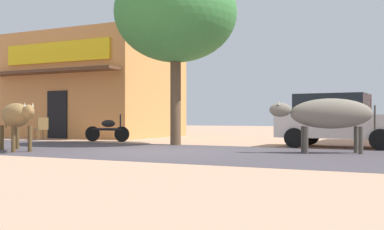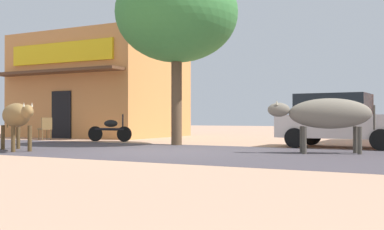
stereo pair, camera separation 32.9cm
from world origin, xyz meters
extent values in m
plane|color=tan|center=(0.00, 0.00, 0.00)|extent=(80.00, 80.00, 0.00)
cube|color=#453F45|center=(0.00, 0.00, 0.00)|extent=(72.00, 5.88, 0.00)
cube|color=#D98C4C|center=(-8.38, 7.66, 2.44)|extent=(7.19, 5.53, 4.88)
cube|color=yellow|center=(-8.38, 4.84, 3.80)|extent=(5.75, 0.10, 0.90)
cube|color=brown|center=(-8.38, 4.45, 2.93)|extent=(6.91, 0.90, 0.12)
cube|color=black|center=(-8.35, 4.87, 1.05)|extent=(1.10, 0.06, 2.10)
cylinder|color=brown|center=(-1.32, 2.77, 1.54)|extent=(0.36, 0.36, 3.08)
ellipsoid|color=#3C803C|center=(-1.32, 2.77, 4.42)|extent=(4.11, 4.11, 3.29)
cube|color=beige|center=(3.88, 3.89, 0.65)|extent=(3.84, 1.97, 0.70)
cube|color=#1E2328|center=(3.60, 3.90, 1.32)|extent=(2.15, 1.74, 0.64)
cylinder|color=black|center=(5.05, 2.93, 0.30)|extent=(0.61, 0.21, 0.60)
cylinder|color=black|center=(2.70, 4.84, 0.30)|extent=(0.61, 0.21, 0.60)
cylinder|color=black|center=(2.61, 3.06, 0.30)|extent=(0.61, 0.21, 0.60)
cylinder|color=black|center=(-4.11, 3.68, 0.29)|extent=(0.58, 0.20, 0.58)
cylinder|color=black|center=(-5.29, 3.43, 0.29)|extent=(0.58, 0.20, 0.58)
cylinder|color=black|center=(-4.70, 3.56, 0.47)|extent=(1.20, 0.35, 0.10)
ellipsoid|color=black|center=(-4.65, 3.57, 0.69)|extent=(0.60, 0.35, 0.28)
cylinder|color=black|center=(-4.17, 3.67, 0.74)|extent=(0.06, 0.06, 0.60)
ellipsoid|color=olive|center=(-3.96, -1.63, 0.98)|extent=(2.00, 1.48, 0.67)
ellipsoid|color=olive|center=(-2.89, -2.23, 1.06)|extent=(0.63, 0.52, 0.36)
cone|color=beige|center=(-2.80, -2.16, 1.24)|extent=(0.06, 0.06, 0.12)
cone|color=beige|center=(-2.90, -2.34, 1.24)|extent=(0.06, 0.06, 0.12)
cylinder|color=brown|center=(-3.31, -1.75, 0.35)|extent=(0.11, 0.11, 0.70)
cylinder|color=brown|center=(-3.51, -2.12, 0.35)|extent=(0.11, 0.11, 0.70)
cylinder|color=brown|center=(-4.42, -1.14, 0.35)|extent=(0.11, 0.11, 0.70)
cylinder|color=brown|center=(-4.62, -1.51, 0.35)|extent=(0.11, 0.11, 0.70)
cylinder|color=brown|center=(-4.86, -1.13, 0.88)|extent=(0.05, 0.05, 0.53)
ellipsoid|color=slate|center=(4.02, 1.21, 1.02)|extent=(2.15, 1.35, 0.77)
ellipsoid|color=slate|center=(2.83, 0.72, 1.11)|extent=(0.62, 0.47, 0.36)
cone|color=beige|center=(2.82, 0.61, 1.29)|extent=(0.06, 0.06, 0.12)
cone|color=beige|center=(2.74, 0.80, 1.29)|extent=(0.06, 0.06, 0.12)
cylinder|color=#484339|center=(3.48, 0.76, 0.34)|extent=(0.11, 0.11, 0.69)
cylinder|color=#484339|center=(3.31, 1.15, 0.34)|extent=(0.11, 0.11, 0.69)
cylinder|color=#484339|center=(4.72, 1.27, 0.34)|extent=(0.11, 0.11, 0.69)
cylinder|color=#484339|center=(4.56, 1.67, 0.34)|extent=(0.11, 0.11, 0.69)
cylinder|color=#484339|center=(5.02, 1.62, 0.92)|extent=(0.05, 0.05, 0.62)
cube|color=brown|center=(-7.86, 3.37, 0.45)|extent=(0.57, 0.57, 0.05)
cube|color=brown|center=(-7.67, 3.30, 0.70)|extent=(0.19, 0.43, 0.44)
cylinder|color=brown|center=(-8.09, 3.27, 0.21)|extent=(0.04, 0.04, 0.43)
cylinder|color=brown|center=(-7.96, 3.60, 0.21)|extent=(0.04, 0.04, 0.43)
cylinder|color=brown|center=(-7.76, 3.15, 0.21)|extent=(0.04, 0.04, 0.43)
cylinder|color=brown|center=(-7.63, 3.47, 0.21)|extent=(0.04, 0.04, 0.43)
camera|label=1|loc=(6.11, -11.12, 0.90)|focal=44.06mm
camera|label=2|loc=(6.40, -10.97, 0.90)|focal=44.06mm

